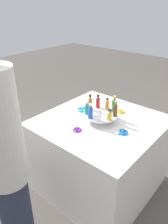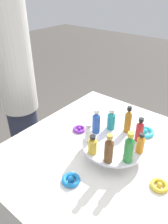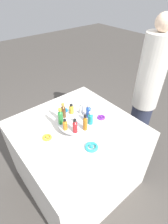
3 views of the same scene
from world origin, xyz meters
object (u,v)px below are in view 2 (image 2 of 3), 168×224
at_px(bottle_clear, 88,134).
at_px(bottle_brown, 109,149).
at_px(bottle_orange, 140,144).
at_px(bottle_red, 140,130).
at_px(bottle_blue, 96,122).
at_px(person_figure, 18,92).
at_px(bottle_green, 129,148).
at_px(bottle_teal, 111,120).
at_px(ribbon_bow_blue, 71,180).
at_px(bottle_amber, 128,121).
at_px(ribbon_bow_gold, 159,185).
at_px(bottle_gold, 93,145).
at_px(display_stand, 114,147).
at_px(ribbon_bow_purple, 79,129).
at_px(ribbon_bow_teal, 145,132).

bearing_deg(bottle_clear, bottle_brown, -19.66).
xyz_separation_m(bottle_orange, bottle_red, (-0.04, 0.07, 0.01)).
height_order(bottle_blue, person_figure, person_figure).
distance_m(bottle_blue, bottle_green, 0.25).
relative_size(bottle_green, person_figure, 0.09).
relative_size(bottle_red, bottle_teal, 1.09).
bearing_deg(bottle_teal, ribbon_bow_blue, -84.77).
bearing_deg(bottle_amber, bottle_blue, -139.66).
bearing_deg(bottle_clear, person_figure, 168.64).
distance_m(ribbon_bow_gold, person_figure, 1.18).
xyz_separation_m(bottle_gold, bottle_brown, (0.09, 0.00, 0.02)).
bearing_deg(bottle_orange, bottle_gold, -139.66).
xyz_separation_m(bottle_brown, person_figure, (-0.95, 0.21, -0.10)).
relative_size(display_stand, bottle_clear, 3.17).
relative_size(bottle_teal, bottle_blue, 0.88).
bearing_deg(bottle_red, person_figure, -179.92).
bearing_deg(bottle_gold, ribbon_bow_purple, 142.80).
xyz_separation_m(display_stand, bottle_orange, (0.12, 0.02, 0.07)).
distance_m(bottle_blue, person_figure, 0.79).
xyz_separation_m(display_stand, bottle_teal, (-0.08, 0.10, 0.08)).
height_order(bottle_clear, bottle_gold, bottle_clear).
bearing_deg(bottle_red, ribbon_bow_blue, -109.74).
relative_size(bottle_orange, bottle_blue, 0.77).
height_order(bottle_blue, ribbon_bow_teal, bottle_blue).
bearing_deg(ribbon_bow_blue, person_figure, 157.20).
xyz_separation_m(bottle_clear, bottle_gold, (0.07, -0.06, -0.00)).
height_order(display_stand, bottle_green, bottle_green).
relative_size(bottle_red, person_figure, 0.08).
xyz_separation_m(bottle_amber, bottle_blue, (-0.12, -0.11, -0.01)).
distance_m(bottle_red, ribbon_bow_blue, 0.40).
xyz_separation_m(bottle_orange, ribbon_bow_gold, (0.14, -0.07, -0.11)).
height_order(bottle_red, ribbon_bow_purple, bottle_red).
bearing_deg(bottle_teal, ribbon_bow_teal, 52.02).
relative_size(display_stand, bottle_red, 2.42).
height_order(bottle_red, bottle_brown, bottle_brown).
bearing_deg(bottle_brown, bottle_orange, 60.34).
distance_m(bottle_brown, person_figure, 0.98).
bearing_deg(ribbon_bow_blue, bottle_blue, 104.88).
bearing_deg(ribbon_bow_gold, ribbon_bow_blue, -145.50).
height_order(bottle_green, ribbon_bow_purple, bottle_green).
relative_size(bottle_red, ribbon_bow_teal, 1.24).
height_order(bottle_amber, ribbon_bow_gold, bottle_amber).
bearing_deg(ribbon_bow_purple, ribbon_bow_gold, -10.50).
bearing_deg(display_stand, ribbon_bow_purple, 169.50).
bearing_deg(bottle_blue, ribbon_bow_gold, -10.23).
height_order(display_stand, bottle_blue, bottle_blue).
bearing_deg(ribbon_bow_blue, bottle_gold, 87.49).
height_order(bottle_teal, ribbon_bow_gold, bottle_teal).
distance_m(bottle_red, bottle_green, 0.16).
xyz_separation_m(ribbon_bow_blue, ribbon_bow_gold, (0.31, 0.22, -0.00)).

